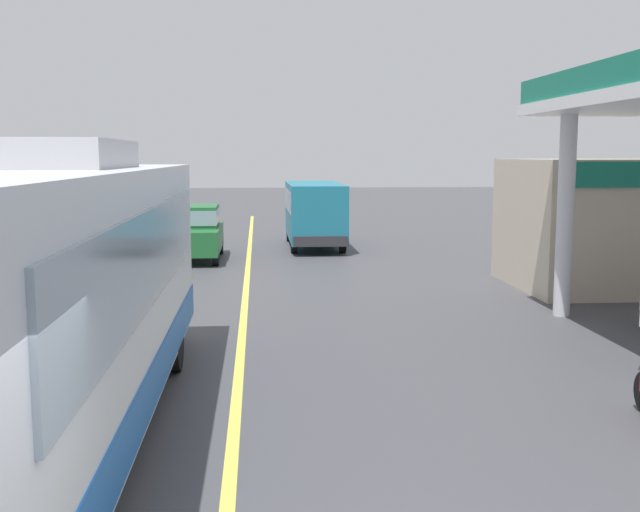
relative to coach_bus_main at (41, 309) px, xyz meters
name	(u,v)px	position (x,y,z in m)	size (l,w,h in m)	color
ground	(248,265)	(2.18, 15.30, -1.72)	(120.00, 120.00, 0.00)	#424247
lane_divider_stripe	(246,293)	(2.18, 10.30, -1.72)	(0.16, 50.00, 0.01)	#D8CC4C
coach_bus_main	(41,309)	(0.00, 0.00, 0.00)	(2.60, 11.04, 3.69)	silver
minibus_opposing_lane	(314,209)	(4.68, 20.18, -0.25)	(2.04, 6.13, 2.44)	teal
car_trailing_behind_bus	(195,230)	(0.40, 16.87, -0.71)	(1.70, 4.20, 1.82)	#1E602D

